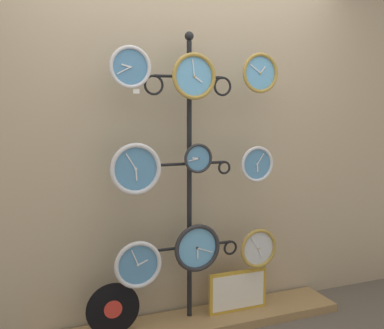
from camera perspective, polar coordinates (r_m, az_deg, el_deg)
shop_wall at (r=3.18m, az=-1.42°, el=5.01°), size 4.40×0.04×2.80m
low_shelf at (r=3.32m, az=0.07°, el=-19.49°), size 2.20×0.36×0.06m
display_stand at (r=3.15m, az=-0.34°, el=-9.28°), size 0.74×0.41×2.02m
clock_top_left at (r=2.83m, az=-7.86°, el=12.16°), size 0.26×0.04×0.26m
clock_top_center at (r=2.94m, az=0.24°, el=11.14°), size 0.30×0.04×0.30m
clock_top_right at (r=3.16m, az=8.63°, el=11.41°), size 0.27×0.04×0.27m
clock_middle_left at (r=2.82m, az=-7.17°, el=-0.57°), size 0.33×0.04×0.33m
clock_middle_center at (r=2.97m, az=0.75°, el=0.78°), size 0.20×0.04×0.20m
clock_middle_right at (r=3.16m, az=8.23°, el=0.06°), size 0.25×0.04×0.25m
clock_bottom_left at (r=2.96m, az=-6.88°, el=-12.51°), size 0.31×0.04×0.31m
clock_bottom_center at (r=3.08m, az=0.66°, el=-10.54°), size 0.33×0.04×0.33m
clock_bottom_right at (r=3.30m, az=8.40°, el=-10.48°), size 0.29×0.04×0.29m
vinyl_record at (r=3.07m, az=-9.99°, el=-17.65°), size 0.35×0.01×0.35m
picture_frame at (r=3.38m, az=5.87°, el=-15.69°), size 0.45×0.02×0.30m
price_tag_upper at (r=2.83m, az=-7.09°, el=9.22°), size 0.04×0.00×0.03m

